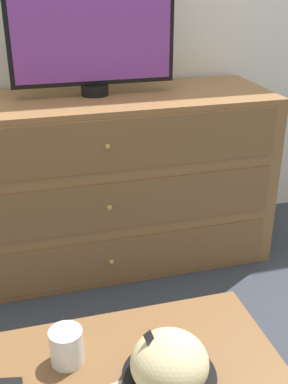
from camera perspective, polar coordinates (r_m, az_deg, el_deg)
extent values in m
plane|color=#383D47|center=(2.71, -7.04, -4.39)|extent=(12.00, 12.00, 0.00)
cube|color=olive|center=(2.27, -5.50, 1.15)|extent=(1.60, 0.53, 0.81)
cube|color=brown|center=(2.17, -3.92, -8.19)|extent=(1.47, 0.01, 0.22)
sphere|color=tan|center=(2.17, -3.89, -8.27)|extent=(0.02, 0.02, 0.02)
cube|color=brown|center=(2.04, -4.15, -1.78)|extent=(1.47, 0.01, 0.22)
sphere|color=tan|center=(2.03, -4.11, -1.86)|extent=(0.02, 0.02, 0.02)
cube|color=brown|center=(1.93, -4.39, 5.43)|extent=(1.47, 0.01, 0.22)
sphere|color=tan|center=(1.92, -4.36, 5.37)|extent=(0.02, 0.02, 0.02)
cylinder|color=black|center=(2.17, -5.85, 11.95)|extent=(0.12, 0.12, 0.05)
cube|color=black|center=(2.13, -6.21, 18.92)|extent=(0.71, 0.04, 0.48)
cube|color=#7A3893|center=(2.11, -6.10, 18.87)|extent=(0.67, 0.01, 0.44)
cube|color=brown|center=(1.31, -6.27, -21.48)|extent=(1.00, 0.48, 0.02)
cylinder|color=brown|center=(1.68, 9.30, -18.04)|extent=(0.04, 0.04, 0.37)
cylinder|color=black|center=(1.27, 2.99, -21.36)|extent=(0.23, 0.23, 0.04)
ellipsoid|color=beige|center=(1.23, 3.05, -19.57)|extent=(0.19, 0.19, 0.15)
cube|color=black|center=(1.20, 2.14, -19.93)|extent=(0.05, 0.07, 0.12)
cube|color=black|center=(1.18, 0.70, -17.05)|extent=(0.03, 0.03, 0.03)
cylinder|color=#9E6638|center=(1.33, -9.12, -18.20)|extent=(0.08, 0.08, 0.06)
cylinder|color=white|center=(1.32, -9.18, -17.61)|extent=(0.09, 0.09, 0.10)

